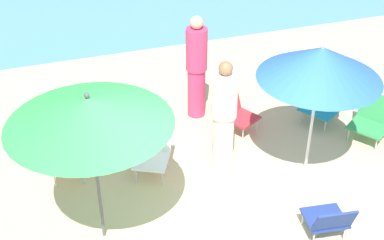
{
  "coord_description": "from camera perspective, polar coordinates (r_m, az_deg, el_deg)",
  "views": [
    {
      "loc": [
        -1.88,
        -3.87,
        4.7
      ],
      "look_at": [
        0.06,
        1.93,
        0.7
      ],
      "focal_mm": 49.64,
      "sensor_mm": 36.0,
      "label": 1
    }
  ],
  "objects": [
    {
      "name": "person_a",
      "position": [
        7.03,
        3.43,
        0.04
      ],
      "size": [
        0.34,
        0.34,
        1.71
      ],
      "rotation": [
        0.0,
        0.0,
        3.48
      ],
      "color": "silver",
      "rests_on": "ground_plane"
    },
    {
      "name": "beach_chair_d",
      "position": [
        8.71,
        14.05,
        1.94
      ],
      "size": [
        0.8,
        0.78,
        0.63
      ],
      "rotation": [
        0.0,
        0.0,
        -2.6
      ],
      "color": "teal",
      "rests_on": "ground_plane"
    },
    {
      "name": "umbrella_blue",
      "position": [
        6.88,
        13.66,
        5.97
      ],
      "size": [
        1.61,
        1.61,
        1.94
      ],
      "color": "silver",
      "rests_on": "ground_plane"
    },
    {
      "name": "person_b",
      "position": [
        8.3,
        0.49,
        5.65
      ],
      "size": [
        0.33,
        0.33,
        1.71
      ],
      "rotation": [
        0.0,
        0.0,
        1.38
      ],
      "color": "#DB3866",
      "rests_on": "ground_plane"
    },
    {
      "name": "beach_chair_f",
      "position": [
        6.55,
        14.49,
        -10.33
      ],
      "size": [
        0.55,
        0.57,
        0.56
      ],
      "rotation": [
        0.0,
        0.0,
        1.44
      ],
      "color": "navy",
      "rests_on": "ground_plane"
    },
    {
      "name": "beach_chair_a",
      "position": [
        8.2,
        4.73,
        1.03
      ],
      "size": [
        0.65,
        0.7,
        0.66
      ],
      "rotation": [
        0.0,
        0.0,
        -1.07
      ],
      "color": "red",
      "rests_on": "ground_plane"
    },
    {
      "name": "beach_chair_b",
      "position": [
        7.35,
        -4.2,
        -3.28
      ],
      "size": [
        0.67,
        0.74,
        0.64
      ],
      "rotation": [
        0.0,
        0.0,
        -2.03
      ],
      "color": "white",
      "rests_on": "ground_plane"
    },
    {
      "name": "umbrella_green",
      "position": [
        5.57,
        -11.05,
        0.95
      ],
      "size": [
        1.8,
        1.8,
        2.0
      ],
      "color": "#4C4C51",
      "rests_on": "ground_plane"
    },
    {
      "name": "beach_chair_e",
      "position": [
        7.48,
        -13.28,
        -3.52
      ],
      "size": [
        0.53,
        0.6,
        0.65
      ],
      "rotation": [
        0.0,
        0.0,
        -1.69
      ],
      "color": "white",
      "rests_on": "ground_plane"
    },
    {
      "name": "beach_chair_c",
      "position": [
        8.49,
        18.82,
        0.17
      ],
      "size": [
        0.78,
        0.78,
        0.64
      ],
      "rotation": [
        0.0,
        0.0,
        -2.54
      ],
      "color": "#33934C",
      "rests_on": "ground_plane"
    }
  ]
}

